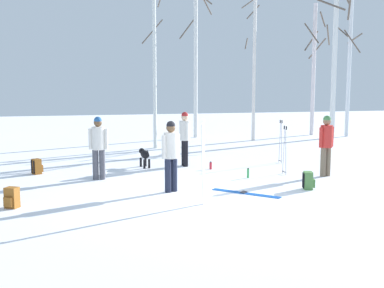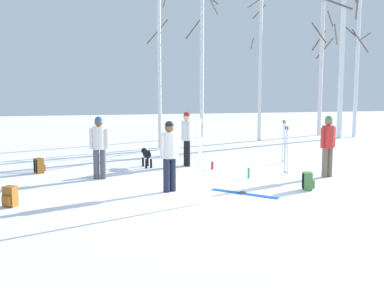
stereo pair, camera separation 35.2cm
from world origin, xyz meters
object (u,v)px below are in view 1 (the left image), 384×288
water_bottle_1 (211,166)px  birch_tree_4 (314,66)px  birch_tree_5 (335,54)px  person_3 (171,152)px  ski_pair_lying_0 (245,193)px  person_1 (185,135)px  ski_pair_planted_0 (203,162)px  dog (144,155)px  person_0 (326,142)px  person_2 (98,144)px  backpack_0 (308,181)px  water_bottle_0 (248,173)px  birch_tree_2 (196,53)px  ski_poles_1 (285,149)px  backpack_1 (37,167)px  backpack_2 (12,198)px  ski_poles_0 (281,140)px  birch_tree_1 (155,49)px  birch_tree_6 (349,64)px  birch_tree_3 (254,58)px

water_bottle_1 → birch_tree_4: 11.83m
water_bottle_1 → birch_tree_5: bearing=40.0°
person_3 → ski_pair_lying_0: (1.67, -0.62, -0.97)m
person_1 → ski_pair_planted_0: size_ratio=0.92×
dog → water_bottle_1: 2.11m
person_0 → person_3: (-4.61, -0.86, 0.00)m
person_2 → birch_tree_5: (11.48, 7.52, 3.00)m
backpack_0 → water_bottle_0: 1.94m
birch_tree_2 → birch_tree_4: bearing=-3.1°
ski_poles_1 → backpack_1: bearing=165.7°
birch_tree_4 → backpack_2: bearing=-138.6°
ski_pair_planted_0 → ski_pair_lying_0: size_ratio=1.36×
ski_poles_0 → ski_poles_1: ski_poles_0 is taller
person_0 → backpack_1: person_0 is taller
person_0 → birch_tree_1: 8.47m
person_3 → backpack_1: size_ratio=3.90×
birch_tree_2 → birch_tree_4: 6.11m
ski_pair_planted_0 → water_bottle_0: ski_pair_planted_0 is taller
birch_tree_2 → birch_tree_4: size_ratio=1.17×
water_bottle_0 → birch_tree_5: size_ratio=0.04×
person_1 → birch_tree_6: bearing=33.3°
backpack_0 → birch_tree_4: birch_tree_4 is taller
backpack_1 → person_2: bearing=-35.8°
birch_tree_1 → ski_poles_1: bearing=-67.9°
birch_tree_1 → birch_tree_4: 9.13m
ski_pair_planted_0 → water_bottle_1: size_ratio=7.86×
birch_tree_6 → birch_tree_1: bearing=-168.9°
ski_pair_lying_0 → ski_poles_0: ski_poles_0 is taller
water_bottle_0 → birch_tree_2: bearing=83.8°
ski_poles_0 → backpack_1: 7.67m
birch_tree_3 → birch_tree_6: (5.11, 0.41, -0.20)m
person_3 → ski_pair_planted_0: bearing=-72.6°
ski_pair_planted_0 → ski_pair_lying_0: (1.25, 0.74, -0.91)m
dog → ski_pair_lying_0: bearing=-66.7°
person_1 → water_bottle_0: bearing=-61.5°
person_1 → ski_pair_lying_0: person_1 is taller
person_0 → birch_tree_5: birch_tree_5 is taller
water_bottle_0 → birch_tree_1: birch_tree_1 is taller
person_2 → ski_pair_lying_0: 4.28m
birch_tree_2 → birch_tree_1: bearing=-127.2°
person_3 → ski_poles_0: bearing=37.0°
person_0 → person_1: bearing=143.2°
water_bottle_0 → water_bottle_1: bearing=112.1°
backpack_0 → water_bottle_0: size_ratio=1.59×
ski_poles_0 → water_bottle_1: ski_poles_0 is taller
birch_tree_4 → birch_tree_1: bearing=-160.7°
ski_poles_1 → birch_tree_1: bearing=112.1°
birch_tree_5 → ski_pair_planted_0: bearing=-131.1°
person_0 → backpack_0: bearing=-131.8°
person_2 → backpack_2: person_2 is taller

